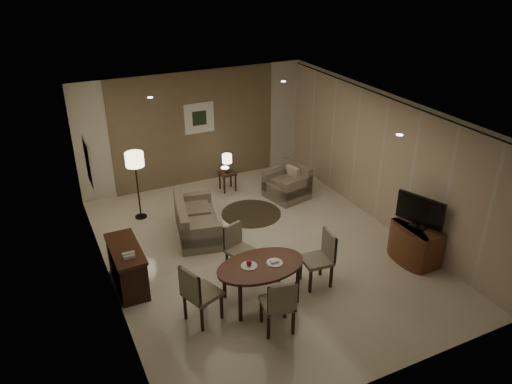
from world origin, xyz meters
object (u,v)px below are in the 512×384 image
chair_near (277,303)px  dining_table (261,283)px  armchair (287,183)px  sofa (197,218)px  chair_right (316,260)px  side_table (228,181)px  floor_lamp (138,186)px  console_desk (127,267)px  chair_far (241,251)px  tv_cabinet (416,243)px  chair_left (202,293)px

chair_near → dining_table: bearing=-85.7°
dining_table → armchair: 3.75m
sofa → armchair: (2.39, 0.65, 0.01)m
chair_right → side_table: 4.02m
side_table → floor_lamp: (-2.18, -0.42, 0.51)m
armchair → side_table: size_ratio=1.87×
console_desk → sofa: bearing=33.8°
console_desk → chair_far: 1.94m
tv_cabinet → chair_near: size_ratio=0.95×
chair_left → floor_lamp: floor_lamp is taller
dining_table → tv_cabinet: bearing=-3.4°
chair_left → chair_right: size_ratio=1.03×
chair_far → chair_right: 1.31m
armchair → chair_far: bearing=-56.6°
tv_cabinet → armchair: size_ratio=1.06×
console_desk → tv_cabinet: (4.89, -1.50, -0.03)m
chair_near → chair_right: (1.11, 0.70, 0.01)m
chair_far → sofa: size_ratio=0.58×
dining_table → sofa: bearing=95.1°
chair_left → sofa: (0.78, 2.43, -0.13)m
chair_far → armchair: (2.14, 2.22, -0.07)m
dining_table → sofa: (-0.21, 2.41, 0.02)m
chair_left → sofa: 2.56m
chair_near → chair_left: chair_left is taller
sofa → side_table: (1.32, 1.60, -0.14)m
dining_table → sofa: 2.42m
console_desk → dining_table: 2.27m
tv_cabinet → dining_table: (-3.05, 0.18, -0.01)m
console_desk → side_table: (2.95, 2.69, -0.15)m
chair_near → sofa: chair_near is taller
chair_right → sofa: 2.72m
dining_table → armchair: armchair is taller
chair_near → chair_left: size_ratio=0.96×
chair_near → chair_far: (0.11, 1.54, -0.03)m
console_desk → dining_table: bearing=-35.7°
console_desk → dining_table: console_desk is taller
chair_near → tv_cabinet: bearing=-160.1°
dining_table → chair_far: bearing=87.7°
chair_near → chair_far: size_ratio=1.06×
console_desk → floor_lamp: 2.42m
console_desk → floor_lamp: size_ratio=0.81×
chair_far → side_table: (1.07, 3.17, -0.22)m
sofa → console_desk: bearing=135.9°
armchair → chair_left: bearing=-58.5°
armchair → chair_near: bearing=-43.6°
armchair → dining_table: bearing=-48.1°
chair_right → sofa: (-1.25, 2.41, -0.12)m
console_desk → tv_cabinet: size_ratio=1.33×
chair_far → floor_lamp: floor_lamp is taller
chair_right → armchair: size_ratio=1.14×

